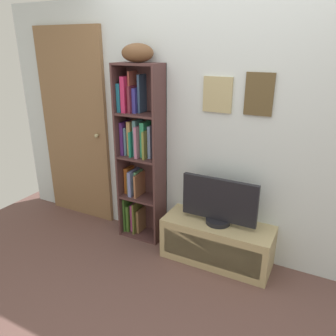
{
  "coord_description": "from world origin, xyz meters",
  "views": [
    {
      "loc": [
        0.93,
        -1.64,
        1.91
      ],
      "look_at": [
        -0.36,
        0.85,
        0.87
      ],
      "focal_mm": 35.51,
      "sensor_mm": 36.0,
      "label": 1
    }
  ],
  "objects_px": {
    "football": "(138,53)",
    "door": "(75,128)",
    "bookshelf": "(139,154)",
    "tv_stand": "(217,242)",
    "television": "(219,202)"
  },
  "relations": [
    {
      "from": "football",
      "to": "tv_stand",
      "type": "height_order",
      "value": "football"
    },
    {
      "from": "bookshelf",
      "to": "door",
      "type": "height_order",
      "value": "door"
    },
    {
      "from": "bookshelf",
      "to": "tv_stand",
      "type": "xyz_separation_m",
      "value": [
        0.89,
        -0.1,
        -0.69
      ]
    },
    {
      "from": "television",
      "to": "football",
      "type": "bearing_deg",
      "value": 175.28
    },
    {
      "from": "tv_stand",
      "to": "television",
      "type": "distance_m",
      "value": 0.41
    },
    {
      "from": "football",
      "to": "door",
      "type": "xyz_separation_m",
      "value": [
        -0.91,
        0.1,
        -0.8
      ]
    },
    {
      "from": "tv_stand",
      "to": "door",
      "type": "relative_size",
      "value": 0.48
    },
    {
      "from": "football",
      "to": "door",
      "type": "bearing_deg",
      "value": 173.81
    },
    {
      "from": "bookshelf",
      "to": "football",
      "type": "relative_size",
      "value": 6.18
    },
    {
      "from": "tv_stand",
      "to": "television",
      "type": "bearing_deg",
      "value": 90.0
    },
    {
      "from": "door",
      "to": "bookshelf",
      "type": "bearing_deg",
      "value": -4.67
    },
    {
      "from": "tv_stand",
      "to": "door",
      "type": "xyz_separation_m",
      "value": [
        -1.76,
        0.17,
        0.85
      ]
    },
    {
      "from": "bookshelf",
      "to": "football",
      "type": "xyz_separation_m",
      "value": [
        0.04,
        -0.03,
        0.95
      ]
    },
    {
      "from": "door",
      "to": "tv_stand",
      "type": "bearing_deg",
      "value": -5.52
    },
    {
      "from": "tv_stand",
      "to": "football",
      "type": "bearing_deg",
      "value": 175.2
    }
  ]
}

